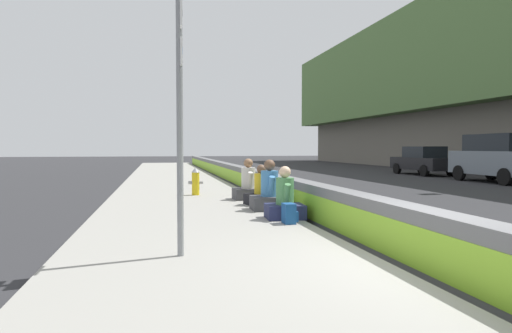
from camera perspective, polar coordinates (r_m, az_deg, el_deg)
The scene contains 12 objects.
ground_plane at distance 6.34m, azimuth 21.13°, elevation -12.81°, with size 160.00×160.00×0.00m, color #2B2B2D.
sidewalk_strip at distance 5.38m, azimuth -3.96°, elevation -14.63°, with size 80.00×4.40×0.14m, color gray.
jersey_barrier at distance 6.24m, azimuth 21.17°, elevation -9.05°, with size 76.00×0.45×0.85m.
route_sign_post at distance 6.30m, azimuth -9.64°, elevation 7.53°, with size 0.44×0.09×3.60m.
fire_hydrant at distance 14.33m, azimuth -7.69°, elevation -1.83°, with size 0.26×0.46×0.88m.
seated_person_foreground at distance 9.57m, azimuth 3.69°, elevation -4.53°, with size 0.73×0.85×1.11m.
seated_person_middle at distance 10.88m, azimuth 1.72°, elevation -3.51°, with size 0.78×0.90×1.22m.
seated_person_rear at distance 11.85m, azimuth 0.66°, elevation -3.27°, with size 0.80×0.88×1.06m.
seated_person_far at distance 13.08m, azimuth -0.99°, elevation -2.55°, with size 0.76×0.86×1.19m.
backpack at distance 8.96m, azimuth 4.26°, elevation -6.01°, with size 0.32×0.28×0.40m.
parked_car_third at distance 23.82m, azimuth 28.47°, elevation 1.02°, with size 4.83×2.12×2.28m.
parked_car_fourth at distance 28.70m, azimuth 20.50°, elevation 0.71°, with size 4.53×2.01×1.71m.
Camera 1 is at (-5.09, 3.40, 1.65)m, focal length 31.46 mm.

